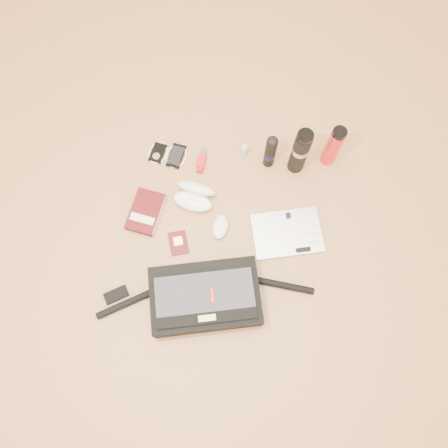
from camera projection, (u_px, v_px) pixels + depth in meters
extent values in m
plane|color=#A77345|center=(220.00, 248.00, 1.87)|extent=(4.00, 4.00, 0.00)
cube|color=black|center=(205.00, 297.00, 1.75)|extent=(0.49, 0.37, 0.11)
cube|color=#2E3036|center=(205.00, 297.00, 1.70)|extent=(0.42, 0.29, 0.01)
cube|color=black|center=(207.00, 318.00, 1.67)|extent=(0.38, 0.14, 0.01)
cube|color=beige|center=(207.00, 318.00, 1.67)|extent=(0.07, 0.04, 0.02)
cube|color=#B11C11|center=(212.00, 296.00, 1.69)|extent=(0.03, 0.06, 0.02)
cylinder|color=black|center=(128.00, 303.00, 1.79)|extent=(0.24, 0.17, 0.03)
cylinder|color=black|center=(281.00, 285.00, 1.81)|extent=(0.27, 0.04, 0.03)
cube|color=black|center=(116.00, 295.00, 1.80)|extent=(0.11, 0.09, 0.02)
cube|color=#BABABD|center=(287.00, 233.00, 1.88)|extent=(0.34, 0.28, 0.02)
cube|color=black|center=(288.00, 215.00, 1.90)|extent=(0.03, 0.03, 0.00)
cube|color=white|center=(312.00, 231.00, 1.87)|extent=(0.06, 0.03, 0.01)
cube|color=white|center=(314.00, 240.00, 1.86)|extent=(0.05, 0.03, 0.01)
cube|color=black|center=(303.00, 250.00, 1.85)|extent=(0.06, 0.03, 0.01)
cube|color=#470A0F|center=(146.00, 212.00, 1.91)|extent=(0.15, 0.21, 0.03)
cube|color=#C1BA9B|center=(160.00, 216.00, 1.90)|extent=(0.03, 0.18, 0.03)
cube|color=beige|center=(142.00, 219.00, 1.88)|extent=(0.11, 0.05, 0.00)
cube|color=#490F14|center=(178.00, 243.00, 1.88)|extent=(0.11, 0.13, 0.00)
cube|color=yellow|center=(178.00, 241.00, 1.88)|extent=(0.05, 0.05, 0.00)
ellipsoid|color=silver|center=(220.00, 227.00, 1.88)|extent=(0.07, 0.12, 0.04)
ellipsoid|color=white|center=(193.00, 201.00, 1.91)|extent=(0.19, 0.11, 0.05)
ellipsoid|color=white|center=(196.00, 188.00, 1.91)|extent=(0.19, 0.12, 0.10)
ellipsoid|color=black|center=(185.00, 199.00, 1.91)|extent=(0.05, 0.04, 0.02)
ellipsoid|color=black|center=(200.00, 203.00, 1.91)|extent=(0.05, 0.04, 0.02)
cylinder|color=black|center=(193.00, 201.00, 1.91)|extent=(0.03, 0.01, 0.01)
cube|color=black|center=(158.00, 153.00, 2.01)|extent=(0.07, 0.11, 0.01)
cylinder|color=#A8A8AB|center=(156.00, 156.00, 2.00)|extent=(0.04, 0.04, 0.00)
torus|color=white|center=(158.00, 153.00, 2.01)|extent=(0.10, 0.10, 0.01)
cube|color=black|center=(176.00, 156.00, 2.01)|extent=(0.08, 0.13, 0.01)
cube|color=black|center=(176.00, 155.00, 2.00)|extent=(0.07, 0.10, 0.00)
torus|color=white|center=(176.00, 156.00, 2.01)|extent=(0.11, 0.11, 0.01)
cube|color=#B31A1B|center=(201.00, 162.00, 1.99)|extent=(0.03, 0.07, 0.03)
cube|color=#9F170E|center=(200.00, 170.00, 1.97)|extent=(0.02, 0.02, 0.02)
cylinder|color=#959597|center=(203.00, 153.00, 2.00)|extent=(0.02, 0.04, 0.02)
cylinder|color=#9DB9CD|center=(244.00, 152.00, 1.98)|extent=(0.03, 0.03, 0.08)
cylinder|color=silver|center=(245.00, 147.00, 1.93)|extent=(0.02, 0.02, 0.02)
cylinder|color=silver|center=(245.00, 146.00, 1.92)|extent=(0.01, 0.01, 0.01)
cylinder|color=black|center=(270.00, 152.00, 1.91)|extent=(0.06, 0.06, 0.20)
cylinder|color=black|center=(270.00, 155.00, 1.93)|extent=(0.06, 0.06, 0.04)
ellipsoid|color=black|center=(273.00, 141.00, 1.81)|extent=(0.06, 0.06, 0.02)
cylinder|color=black|center=(299.00, 153.00, 1.87)|extent=(0.10, 0.10, 0.26)
cylinder|color=#ABABAE|center=(301.00, 149.00, 1.84)|extent=(0.10, 0.10, 0.03)
cylinder|color=black|center=(305.00, 136.00, 1.74)|extent=(0.09, 0.09, 0.03)
cylinder|color=red|center=(332.00, 147.00, 1.90)|extent=(0.08, 0.08, 0.22)
cylinder|color=black|center=(340.00, 133.00, 1.78)|extent=(0.08, 0.08, 0.02)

